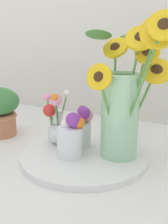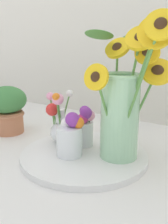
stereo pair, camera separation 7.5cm
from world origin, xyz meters
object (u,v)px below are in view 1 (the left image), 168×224
mason_jar_sunflowers (124,101)px  vase_bulb_right (56,123)px  serving_tray (84,155)px  vase_small_center (71,135)px  vase_small_back (83,126)px

mason_jar_sunflowers → vase_bulb_right: bearing=-176.5°
serving_tray → mason_jar_sunflowers: mason_jar_sunflowers is taller
vase_small_center → vase_small_back: (-0.00, 0.09, 0.00)m
mason_jar_sunflowers → vase_small_center: (-0.14, -0.07, -0.11)m
serving_tray → mason_jar_sunflowers: size_ratio=0.94×
vase_bulb_right → vase_small_back: bearing=18.8°
mason_jar_sunflowers → vase_small_back: size_ratio=3.14×
vase_bulb_right → vase_small_back: vase_bulb_right is taller
mason_jar_sunflowers → vase_small_back: (-0.14, 0.02, -0.10)m
serving_tray → mason_jar_sunflowers: 0.22m
mason_jar_sunflowers → vase_bulb_right: mason_jar_sunflowers is taller
mason_jar_sunflowers → vase_small_center: bearing=-152.1°
vase_small_center → vase_small_back: vase_small_center is taller
vase_small_center → vase_bulb_right: 0.11m
serving_tray → vase_small_back: size_ratio=2.94×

